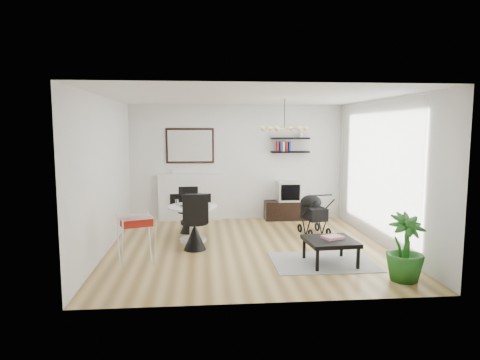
{
  "coord_description": "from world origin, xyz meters",
  "views": [
    {
      "loc": [
        -0.82,
        -7.54,
        2.17
      ],
      "look_at": [
        -0.12,
        0.4,
        1.19
      ],
      "focal_mm": 32.0,
      "sensor_mm": 36.0,
      "label": 1
    }
  ],
  "objects": [
    {
      "name": "chair_far",
      "position": [
        -1.11,
        1.21,
        0.3
      ],
      "size": [
        0.45,
        0.45,
        0.94
      ],
      "rotation": [
        0.0,
        0.0,
        0.03
      ],
      "color": "black",
      "rests_on": "floor"
    },
    {
      "name": "dining_table",
      "position": [
        -1.01,
        0.52,
        0.45
      ],
      "size": [
        0.94,
        0.94,
        0.69
      ],
      "color": "white",
      "rests_on": "floor"
    },
    {
      "name": "pendant_lamp",
      "position": [
        0.7,
        0.3,
        2.15
      ],
      "size": [
        0.9,
        0.9,
        0.1
      ],
      "primitive_type": null,
      "color": "#DAB672",
      "rests_on": "ceiling"
    },
    {
      "name": "rug",
      "position": [
        1.11,
        -0.97,
        0.01
      ],
      "size": [
        1.63,
        1.18,
        0.01
      ],
      "primitive_type": "cube",
      "color": "gray",
      "rests_on": "floor"
    },
    {
      "name": "drinking_glass",
      "position": [
        -1.32,
        0.65,
        0.74
      ],
      "size": [
        0.07,
        0.07,
        0.11
      ],
      "primitive_type": "cylinder",
      "color": "white",
      "rests_on": "dining_table"
    },
    {
      "name": "magazines",
      "position": [
        1.25,
        -1.02,
        0.42
      ],
      "size": [
        0.36,
        0.32,
        0.04
      ],
      "primitive_type": "cube",
      "rotation": [
        0.0,
        0.0,
        0.35
      ],
      "color": "#DE3753",
      "rests_on": "coffee_table"
    },
    {
      "name": "potted_plant",
      "position": [
        2.03,
        -1.89,
        0.48
      ],
      "size": [
        0.64,
        0.64,
        0.96
      ],
      "primitive_type": "imported",
      "rotation": [
        0.0,
        0.0,
        0.22
      ],
      "color": "#205F1B",
      "rests_on": "floor"
    },
    {
      "name": "newspaper",
      "position": [
        -0.85,
        0.43,
        0.69
      ],
      "size": [
        0.43,
        0.38,
        0.01
      ],
      "primitive_type": "cube",
      "rotation": [
        0.0,
        0.0,
        -0.22
      ],
      "color": "beige",
      "rests_on": "dining_table"
    },
    {
      "name": "stroller",
      "position": [
        1.43,
        0.89,
        0.38
      ],
      "size": [
        0.57,
        0.77,
        0.89
      ],
      "rotation": [
        0.0,
        0.0,
        0.19
      ],
      "color": "black",
      "rests_on": "floor"
    },
    {
      "name": "coffee_table",
      "position": [
        1.2,
        -1.06,
        0.36
      ],
      "size": [
        0.81,
        0.81,
        0.39
      ],
      "rotation": [
        0.0,
        0.0,
        0.07
      ],
      "color": "black",
      "rests_on": "rug"
    },
    {
      "name": "wall_right",
      "position": [
        2.5,
        0.0,
        1.35
      ],
      "size": [
        0.0,
        5.0,
        5.0
      ],
      "primitive_type": "plane",
      "rotation": [
        1.57,
        0.0,
        -1.57
      ],
      "color": "white",
      "rests_on": "floor"
    },
    {
      "name": "ceiling",
      "position": [
        0.0,
        0.0,
        2.7
      ],
      "size": [
        5.0,
        5.0,
        0.0
      ],
      "primitive_type": "plane",
      "color": "white",
      "rests_on": "wall_back"
    },
    {
      "name": "laptop",
      "position": [
        -1.1,
        0.46,
        0.7
      ],
      "size": [
        0.35,
        0.32,
        0.02
      ],
      "primitive_type": "imported",
      "rotation": [
        0.0,
        0.0,
        0.56
      ],
      "color": "black",
      "rests_on": "dining_table"
    },
    {
      "name": "shelf_upper",
      "position": [
        1.24,
        2.37,
        1.92
      ],
      "size": [
        0.9,
        0.25,
        0.04
      ],
      "primitive_type": "cube",
      "color": "black",
      "rests_on": "wall_back"
    },
    {
      "name": "chair_near",
      "position": [
        -0.96,
        -0.08,
        0.33
      ],
      "size": [
        0.49,
        0.51,
        1.03
      ],
      "rotation": [
        0.0,
        0.0,
        3.24
      ],
      "color": "black",
      "rests_on": "floor"
    },
    {
      "name": "floor",
      "position": [
        0.0,
        0.0,
        0.0
      ],
      "size": [
        5.0,
        5.0,
        0.0
      ],
      "primitive_type": "plane",
      "color": "olive",
      "rests_on": "ground"
    },
    {
      "name": "wall_left",
      "position": [
        -2.5,
        0.0,
        1.35
      ],
      "size": [
        0.0,
        5.0,
        5.0
      ],
      "primitive_type": "plane",
      "rotation": [
        1.57,
        0.0,
        1.57
      ],
      "color": "white",
      "rests_on": "floor"
    },
    {
      "name": "wall_back",
      "position": [
        0.0,
        2.5,
        1.35
      ],
      "size": [
        5.0,
        0.0,
        5.0
      ],
      "primitive_type": "plane",
      "rotation": [
        1.57,
        0.0,
        0.0
      ],
      "color": "white",
      "rests_on": "floor"
    },
    {
      "name": "fireplace",
      "position": [
        -1.1,
        2.42,
        0.69
      ],
      "size": [
        1.5,
        0.17,
        2.16
      ],
      "color": "white",
      "rests_on": "floor"
    },
    {
      "name": "drying_rack",
      "position": [
        -1.86,
        -0.89,
        0.42
      ],
      "size": [
        0.67,
        0.65,
        0.8
      ],
      "rotation": [
        0.0,
        0.0,
        0.35
      ],
      "color": "white",
      "rests_on": "floor"
    },
    {
      "name": "shelf_lower",
      "position": [
        1.24,
        2.37,
        1.6
      ],
      "size": [
        0.9,
        0.25,
        0.04
      ],
      "primitive_type": "cube",
      "color": "black",
      "rests_on": "wall_back"
    },
    {
      "name": "black_bag",
      "position": [
        -1.0,
        0.75,
        0.78
      ],
      "size": [
        0.32,
        0.19,
        0.19
      ],
      "primitive_type": "cube",
      "rotation": [
        0.0,
        0.0,
        0.0
      ],
      "color": "black",
      "rests_on": "dining_table"
    },
    {
      "name": "tv_console",
      "position": [
        1.24,
        2.28,
        0.22
      ],
      "size": [
        1.19,
        0.42,
        0.45
      ],
      "primitive_type": "cube",
      "color": "black",
      "rests_on": "floor"
    },
    {
      "name": "crt_tv",
      "position": [
        1.2,
        2.28,
        0.68
      ],
      "size": [
        0.53,
        0.46,
        0.46
      ],
      "color": "silver",
      "rests_on": "tv_console"
    },
    {
      "name": "sheer_curtain",
      "position": [
        2.4,
        0.2,
        1.35
      ],
      "size": [
        0.04,
        3.6,
        2.6
      ],
      "primitive_type": "cube",
      "color": "white",
      "rests_on": "wall_right"
    }
  ]
}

